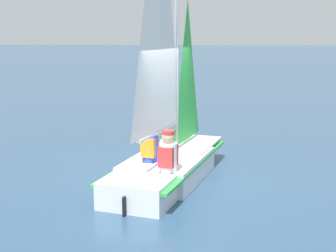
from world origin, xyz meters
name	(u,v)px	position (x,y,z in m)	size (l,w,h in m)	color
ground_plane	(168,179)	(0.00, 0.00, 0.00)	(260.00, 260.00, 0.00)	#2D4C6B
sailboat_main	(167,138)	(0.03, -0.01, 0.82)	(4.04, 2.11, 5.67)	silver
sailor_helm	(150,152)	(0.36, -0.28, 0.62)	(0.39, 0.36, 1.16)	black
sailor_crew	(168,161)	(0.99, 0.13, 0.63)	(0.39, 0.36, 1.16)	black
buoy_marker	(152,99)	(-10.02, -1.88, 0.20)	(0.52, 0.52, 1.32)	green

